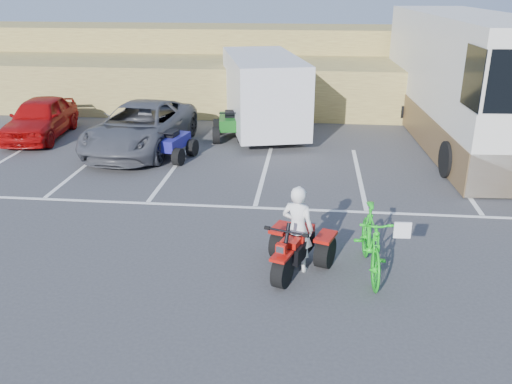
# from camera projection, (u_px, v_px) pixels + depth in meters

# --- Properties ---
(ground) EXTENTS (100.00, 100.00, 0.00)m
(ground) POSITION_uv_depth(u_px,v_px,m) (242.00, 254.00, 10.99)
(ground) COLOR #3A3A3D
(ground) RESTS_ON ground
(parking_stripes) EXTENTS (28.00, 5.16, 0.01)m
(parking_stripes) POSITION_uv_depth(u_px,v_px,m) (293.00, 185.00, 14.67)
(parking_stripes) COLOR white
(parking_stripes) RESTS_ON ground
(grass_embankment) EXTENTS (40.00, 8.50, 3.10)m
(grass_embankment) POSITION_uv_depth(u_px,v_px,m) (285.00, 68.00, 24.81)
(grass_embankment) COLOR olive
(grass_embankment) RESTS_ON ground
(red_trike_atv) EXTENTS (1.70, 1.95, 1.07)m
(red_trike_atv) POSITION_uv_depth(u_px,v_px,m) (293.00, 272.00, 10.30)
(red_trike_atv) COLOR #AA1009
(red_trike_atv) RESTS_ON ground
(rider) EXTENTS (0.72, 0.58, 1.69)m
(rider) POSITION_uv_depth(u_px,v_px,m) (297.00, 229.00, 10.12)
(rider) COLOR white
(rider) RESTS_ON ground
(green_dirt_bike) EXTENTS (0.70, 2.16, 1.28)m
(green_dirt_bike) POSITION_uv_depth(u_px,v_px,m) (371.00, 242.00, 10.06)
(green_dirt_bike) COLOR #14BF19
(green_dirt_bike) RESTS_ON ground
(grey_pickup) EXTENTS (2.91, 5.53, 1.49)m
(grey_pickup) POSITION_uv_depth(u_px,v_px,m) (141.00, 127.00, 17.54)
(grey_pickup) COLOR #484950
(grey_pickup) RESTS_ON ground
(red_car) EXTENTS (2.08, 4.27, 1.40)m
(red_car) POSITION_uv_depth(u_px,v_px,m) (40.00, 118.00, 18.89)
(red_car) COLOR #9C0808
(red_car) RESTS_ON ground
(cargo_trailer) EXTENTS (3.69, 6.20, 2.71)m
(cargo_trailer) POSITION_uv_depth(u_px,v_px,m) (263.00, 91.00, 19.47)
(cargo_trailer) COLOR silver
(cargo_trailer) RESTS_ON ground
(rv_motorhome) EXTENTS (3.56, 11.61, 4.12)m
(rv_motorhome) POSITION_uv_depth(u_px,v_px,m) (462.00, 88.00, 18.29)
(rv_motorhome) COLOR silver
(rv_motorhome) RESTS_ON ground
(quad_atv_blue) EXTENTS (1.43, 1.73, 1.00)m
(quad_atv_blue) POSITION_uv_depth(u_px,v_px,m) (172.00, 159.00, 16.83)
(quad_atv_blue) COLOR navy
(quad_atv_blue) RESTS_ON ground
(quad_atv_green) EXTENTS (1.50, 1.85, 1.09)m
(quad_atv_green) POSITION_uv_depth(u_px,v_px,m) (231.00, 139.00, 18.96)
(quad_atv_green) COLOR #125215
(quad_atv_green) RESTS_ON ground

